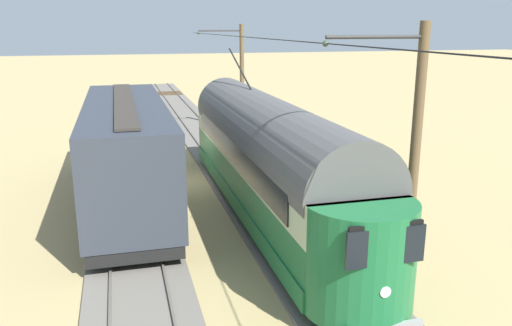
{
  "coord_description": "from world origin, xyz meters",
  "views": [
    {
      "loc": [
        2.58,
        21.92,
        6.68
      ],
      "look_at": [
        -1.63,
        6.21,
        2.35
      ],
      "focal_mm": 36.08,
      "sensor_mm": 36.0,
      "label": 1
    }
  ],
  "objects_px": {
    "catenary_pole_foreground": "(241,77)",
    "catenary_pole_mid_near": "(413,145)",
    "vintage_streetcar": "(267,154)",
    "switch_stand": "(220,116)",
    "boxcar_adjacent": "(127,149)"
  },
  "relations": [
    {
      "from": "switch_stand",
      "to": "catenary_pole_mid_near",
      "type": "bearing_deg",
      "value": 92.42
    },
    {
      "from": "boxcar_adjacent",
      "to": "catenary_pole_foreground",
      "type": "height_order",
      "value": "catenary_pole_foreground"
    },
    {
      "from": "vintage_streetcar",
      "to": "catenary_pole_mid_near",
      "type": "xyz_separation_m",
      "value": [
        -2.64,
        5.07,
        1.32
      ]
    },
    {
      "from": "catenary_pole_foreground",
      "to": "boxcar_adjacent",
      "type": "bearing_deg",
      "value": 59.34
    },
    {
      "from": "catenary_pole_foreground",
      "to": "switch_stand",
      "type": "xyz_separation_m",
      "value": [
        0.95,
        -2.25,
        -2.88
      ]
    },
    {
      "from": "boxcar_adjacent",
      "to": "switch_stand",
      "type": "relative_size",
      "value": 10.15
    },
    {
      "from": "catenary_pole_foreground",
      "to": "switch_stand",
      "type": "distance_m",
      "value": 3.77
    },
    {
      "from": "vintage_streetcar",
      "to": "catenary_pole_mid_near",
      "type": "distance_m",
      "value": 5.86
    },
    {
      "from": "vintage_streetcar",
      "to": "catenary_pole_foreground",
      "type": "bearing_deg",
      "value": -99.91
    },
    {
      "from": "vintage_streetcar",
      "to": "boxcar_adjacent",
      "type": "xyz_separation_m",
      "value": [
        4.8,
        -2.54,
        -0.1
      ]
    },
    {
      "from": "boxcar_adjacent",
      "to": "catenary_pole_foreground",
      "type": "relative_size",
      "value": 1.84
    },
    {
      "from": "vintage_streetcar",
      "to": "boxcar_adjacent",
      "type": "bearing_deg",
      "value": -27.88
    },
    {
      "from": "catenary_pole_foreground",
      "to": "catenary_pole_mid_near",
      "type": "relative_size",
      "value": 1.0
    },
    {
      "from": "vintage_streetcar",
      "to": "catenary_pole_foreground",
      "type": "xyz_separation_m",
      "value": [
        -2.64,
        -15.1,
        1.32
      ]
    },
    {
      "from": "catenary_pole_mid_near",
      "to": "switch_stand",
      "type": "xyz_separation_m",
      "value": [
        0.95,
        -22.42,
        -2.88
      ]
    }
  ]
}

